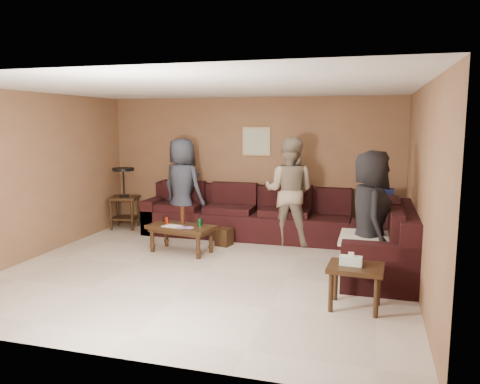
{
  "coord_description": "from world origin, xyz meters",
  "views": [
    {
      "loc": [
        2.17,
        -5.9,
        2.06
      ],
      "look_at": [
        0.25,
        0.85,
        1.0
      ],
      "focal_mm": 35.0,
      "sensor_mm": 36.0,
      "label": 1
    }
  ],
  "objects_px": {
    "person_middle": "(289,191)",
    "person_right": "(370,216)",
    "waste_bin": "(224,237)",
    "person_left": "(182,187)",
    "side_table_right": "(355,272)",
    "coffee_table": "(181,229)",
    "end_table_left": "(124,197)",
    "sectional_sofa": "(284,228)"
  },
  "relations": [
    {
      "from": "side_table_right",
      "to": "person_right",
      "type": "relative_size",
      "value": 0.37
    },
    {
      "from": "side_table_right",
      "to": "waste_bin",
      "type": "relative_size",
      "value": 2.19
    },
    {
      "from": "end_table_left",
      "to": "waste_bin",
      "type": "bearing_deg",
      "value": -17.37
    },
    {
      "from": "coffee_table",
      "to": "side_table_right",
      "type": "xyz_separation_m",
      "value": [
        2.73,
        -1.57,
        0.05
      ]
    },
    {
      "from": "end_table_left",
      "to": "person_middle",
      "type": "xyz_separation_m",
      "value": [
        3.27,
        -0.27,
        0.29
      ]
    },
    {
      "from": "end_table_left",
      "to": "person_left",
      "type": "distance_m",
      "value": 1.34
    },
    {
      "from": "coffee_table",
      "to": "end_table_left",
      "type": "relative_size",
      "value": 0.95
    },
    {
      "from": "side_table_right",
      "to": "person_right",
      "type": "bearing_deg",
      "value": 82.48
    },
    {
      "from": "waste_bin",
      "to": "person_left",
      "type": "relative_size",
      "value": 0.16
    },
    {
      "from": "person_left",
      "to": "person_right",
      "type": "bearing_deg",
      "value": 173.82
    },
    {
      "from": "coffee_table",
      "to": "person_right",
      "type": "relative_size",
      "value": 0.66
    },
    {
      "from": "person_right",
      "to": "coffee_table",
      "type": "bearing_deg",
      "value": 69.9
    },
    {
      "from": "waste_bin",
      "to": "person_left",
      "type": "bearing_deg",
      "value": 151.53
    },
    {
      "from": "person_middle",
      "to": "person_right",
      "type": "distance_m",
      "value": 2.04
    },
    {
      "from": "end_table_left",
      "to": "person_left",
      "type": "height_order",
      "value": "person_left"
    },
    {
      "from": "sectional_sofa",
      "to": "waste_bin",
      "type": "bearing_deg",
      "value": -171.55
    },
    {
      "from": "sectional_sofa",
      "to": "person_right",
      "type": "relative_size",
      "value": 2.73
    },
    {
      "from": "coffee_table",
      "to": "person_middle",
      "type": "distance_m",
      "value": 1.92
    },
    {
      "from": "person_right",
      "to": "sectional_sofa",
      "type": "bearing_deg",
      "value": 37.53
    },
    {
      "from": "side_table_right",
      "to": "waste_bin",
      "type": "distance_m",
      "value": 3.1
    },
    {
      "from": "person_right",
      "to": "end_table_left",
      "type": "bearing_deg",
      "value": 58.77
    },
    {
      "from": "sectional_sofa",
      "to": "end_table_left",
      "type": "bearing_deg",
      "value": 170.24
    },
    {
      "from": "end_table_left",
      "to": "person_middle",
      "type": "bearing_deg",
      "value": -4.74
    },
    {
      "from": "side_table_right",
      "to": "person_middle",
      "type": "distance_m",
      "value": 2.89
    },
    {
      "from": "coffee_table",
      "to": "waste_bin",
      "type": "height_order",
      "value": "coffee_table"
    },
    {
      "from": "coffee_table",
      "to": "person_middle",
      "type": "xyz_separation_m",
      "value": [
        1.54,
        1.02,
        0.53
      ]
    },
    {
      "from": "coffee_table",
      "to": "end_table_left",
      "type": "distance_m",
      "value": 2.17
    },
    {
      "from": "end_table_left",
      "to": "person_left",
      "type": "xyz_separation_m",
      "value": [
        1.3,
        -0.19,
        0.27
      ]
    },
    {
      "from": "waste_bin",
      "to": "person_middle",
      "type": "bearing_deg",
      "value": 23.16
    },
    {
      "from": "person_right",
      "to": "waste_bin",
      "type": "bearing_deg",
      "value": 55.03
    },
    {
      "from": "sectional_sofa",
      "to": "coffee_table",
      "type": "xyz_separation_m",
      "value": [
        -1.52,
        -0.73,
        0.05
      ]
    },
    {
      "from": "person_middle",
      "to": "person_right",
      "type": "height_order",
      "value": "person_middle"
    },
    {
      "from": "coffee_table",
      "to": "waste_bin",
      "type": "xyz_separation_m",
      "value": [
        0.52,
        0.58,
        -0.23
      ]
    },
    {
      "from": "side_table_right",
      "to": "sectional_sofa",
      "type": "bearing_deg",
      "value": 117.92
    },
    {
      "from": "coffee_table",
      "to": "waste_bin",
      "type": "bearing_deg",
      "value": 47.97
    },
    {
      "from": "sectional_sofa",
      "to": "waste_bin",
      "type": "height_order",
      "value": "sectional_sofa"
    },
    {
      "from": "sectional_sofa",
      "to": "waste_bin",
      "type": "relative_size",
      "value": 15.96
    },
    {
      "from": "sectional_sofa",
      "to": "person_right",
      "type": "distance_m",
      "value": 1.92
    },
    {
      "from": "coffee_table",
      "to": "person_right",
      "type": "height_order",
      "value": "person_right"
    },
    {
      "from": "person_right",
      "to": "side_table_right",
      "type": "bearing_deg",
      "value": 162.73
    },
    {
      "from": "waste_bin",
      "to": "person_middle",
      "type": "xyz_separation_m",
      "value": [
        1.02,
        0.43,
        0.76
      ]
    },
    {
      "from": "person_middle",
      "to": "sectional_sofa",
      "type": "bearing_deg",
      "value": 89.22
    }
  ]
}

